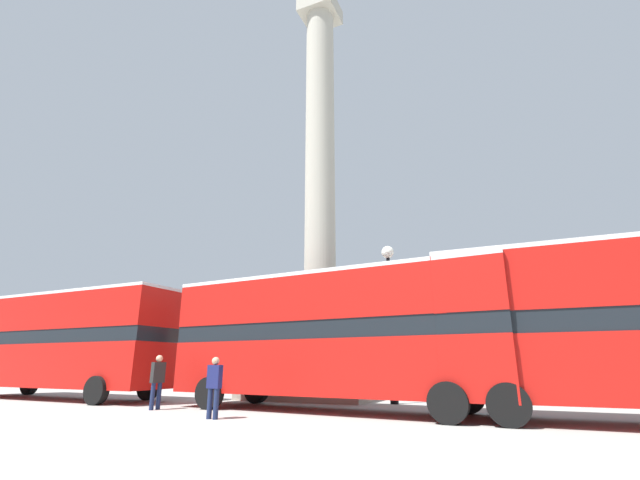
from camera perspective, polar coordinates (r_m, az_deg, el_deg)
ground_plane at (r=19.83m, az=-0.00°, el=-20.29°), size 200.00×200.00×0.00m
monument_column at (r=20.58m, az=-0.00°, el=-0.24°), size 5.43×5.43×22.48m
bus_a at (r=21.97m, az=-30.79°, el=-11.40°), size 10.97×2.84×4.35m
bus_c at (r=14.14m, az=1.56°, el=-12.43°), size 11.10×3.50×4.23m
equestrian_statue at (r=23.57m, az=27.23°, el=-13.47°), size 4.25×3.63×6.36m
street_lamp at (r=17.13m, az=9.30°, el=-8.03°), size 0.50×0.50×6.01m
pedestrian_near_lamp at (r=15.60m, az=-20.86°, el=-16.91°), size 0.25×0.47×1.70m
pedestrian_by_plinth at (r=12.59m, az=-13.93°, el=-18.21°), size 0.43×0.21×1.60m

